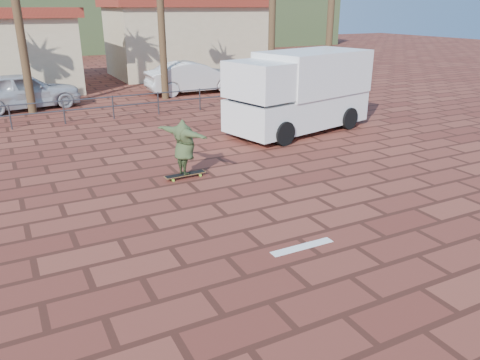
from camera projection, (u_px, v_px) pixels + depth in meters
name	position (u px, v px, depth m)	size (l,w,h in m)	color
ground	(244.00, 230.00, 10.10)	(120.00, 120.00, 0.00)	brown
paint_stripe	(302.00, 247.00, 9.40)	(1.40, 0.22, 0.01)	white
guardrail	(113.00, 103.00, 19.86)	(24.06, 0.06, 1.00)	#47494F
building_east	(186.00, 37.00, 32.65)	(10.60, 6.60, 5.00)	beige
hill_front	(30.00, 22.00, 50.71)	(70.00, 18.00, 6.00)	#384C28
longboard	(185.00, 175.00, 13.17)	(1.20, 0.31, 0.12)	olive
skateboarder	(184.00, 147.00, 12.89)	(1.92, 0.52, 1.57)	#3A4A28
campervan	(300.00, 90.00, 17.75)	(6.12, 3.63, 2.97)	white
car_silver	(23.00, 91.00, 21.75)	(2.03, 5.04, 1.72)	silver
car_white	(194.00, 77.00, 25.92)	(1.82, 5.21, 1.72)	silver
street_sign	(312.00, 65.00, 23.90)	(0.49, 0.22, 2.50)	gray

